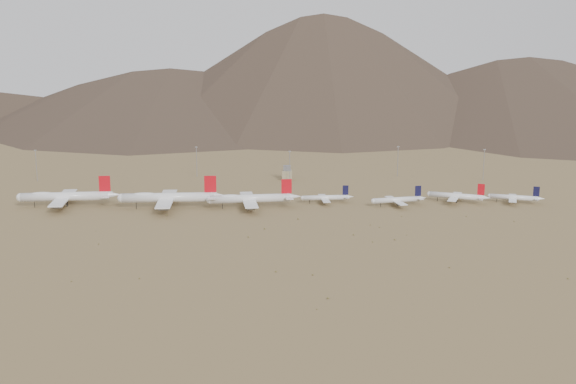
{
  "coord_description": "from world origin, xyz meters",
  "views": [
    {
      "loc": [
        21.52,
        -462.37,
        114.35
      ],
      "look_at": [
        29.38,
        30.0,
        9.14
      ],
      "focal_mm": 45.0,
      "sensor_mm": 36.0,
      "label": 1
    }
  ],
  "objects_px": {
    "widebody_west": "(65,196)",
    "narrowbody_a": "(326,198)",
    "control_tower": "(287,174)",
    "widebody_centre": "(169,197)",
    "widebody_east": "(251,198)",
    "narrowbody_b": "(398,200)"
  },
  "relations": [
    {
      "from": "narrowbody_b",
      "to": "control_tower",
      "type": "xyz_separation_m",
      "value": [
        -75.99,
        94.66,
        0.91
      ]
    },
    {
      "from": "control_tower",
      "to": "narrowbody_b",
      "type": "bearing_deg",
      "value": -51.24
    },
    {
      "from": "narrowbody_a",
      "to": "widebody_centre",
      "type": "bearing_deg",
      "value": -177.57
    },
    {
      "from": "narrowbody_b",
      "to": "widebody_centre",
      "type": "bearing_deg",
      "value": 168.65
    },
    {
      "from": "widebody_centre",
      "to": "narrowbody_a",
      "type": "bearing_deg",
      "value": 4.16
    },
    {
      "from": "widebody_centre",
      "to": "narrowbody_a",
      "type": "distance_m",
      "value": 110.03
    },
    {
      "from": "widebody_centre",
      "to": "narrowbody_b",
      "type": "height_order",
      "value": "widebody_centre"
    },
    {
      "from": "control_tower",
      "to": "narrowbody_a",
      "type": "bearing_deg",
      "value": -72.71
    },
    {
      "from": "narrowbody_b",
      "to": "control_tower",
      "type": "relative_size",
      "value": 3.38
    },
    {
      "from": "narrowbody_a",
      "to": "widebody_west",
      "type": "bearing_deg",
      "value": 177.68
    },
    {
      "from": "widebody_west",
      "to": "narrowbody_a",
      "type": "relative_size",
      "value": 1.87
    },
    {
      "from": "widebody_west",
      "to": "control_tower",
      "type": "distance_m",
      "value": 180.73
    },
    {
      "from": "widebody_west",
      "to": "widebody_centre",
      "type": "bearing_deg",
      "value": -9.71
    },
    {
      "from": "narrowbody_b",
      "to": "control_tower",
      "type": "bearing_deg",
      "value": 115.71
    },
    {
      "from": "widebody_west",
      "to": "widebody_east",
      "type": "relative_size",
      "value": 1.09
    },
    {
      "from": "narrowbody_b",
      "to": "widebody_west",
      "type": "bearing_deg",
      "value": 166.63
    },
    {
      "from": "widebody_west",
      "to": "narrowbody_a",
      "type": "height_order",
      "value": "widebody_west"
    },
    {
      "from": "widebody_west",
      "to": "widebody_centre",
      "type": "relative_size",
      "value": 0.95
    },
    {
      "from": "widebody_east",
      "to": "narrowbody_b",
      "type": "distance_m",
      "value": 102.54
    },
    {
      "from": "narrowbody_b",
      "to": "widebody_east",
      "type": "bearing_deg",
      "value": 169.53
    },
    {
      "from": "widebody_west",
      "to": "widebody_east",
      "type": "xyz_separation_m",
      "value": [
        128.31,
        -5.9,
        -0.57
      ]
    },
    {
      "from": "narrowbody_a",
      "to": "control_tower",
      "type": "xyz_separation_m",
      "value": [
        -26.62,
        85.51,
        1.24
      ]
    }
  ]
}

